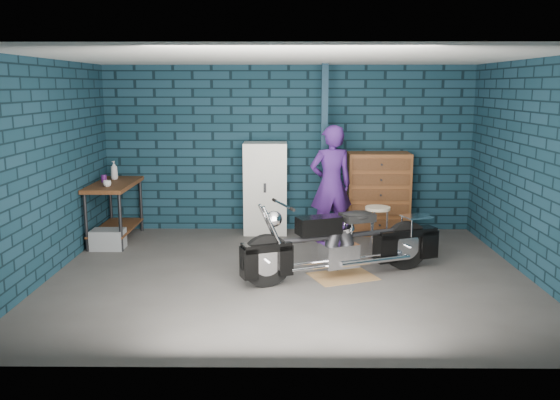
{
  "coord_description": "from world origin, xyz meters",
  "views": [
    {
      "loc": [
        -0.05,
        -7.19,
        2.36
      ],
      "look_at": [
        -0.12,
        0.3,
        0.92
      ],
      "focal_mm": 38.0,
      "sensor_mm": 36.0,
      "label": 1
    }
  ],
  "objects_px": {
    "motorcycle": "(344,238)",
    "shop_stool": "(377,229)",
    "storage_bin": "(108,239)",
    "tool_chest": "(378,193)",
    "person": "(331,185)",
    "locker": "(265,188)",
    "workbench": "(115,212)"
  },
  "relations": [
    {
      "from": "tool_chest",
      "to": "shop_stool",
      "type": "bearing_deg",
      "value": -98.82
    },
    {
      "from": "workbench",
      "to": "locker",
      "type": "bearing_deg",
      "value": 12.27
    },
    {
      "from": "workbench",
      "to": "person",
      "type": "xyz_separation_m",
      "value": [
        3.32,
        -0.1,
        0.44
      ]
    },
    {
      "from": "motorcycle",
      "to": "person",
      "type": "bearing_deg",
      "value": 69.95
    },
    {
      "from": "motorcycle",
      "to": "locker",
      "type": "relative_size",
      "value": 1.54
    },
    {
      "from": "storage_bin",
      "to": "shop_stool",
      "type": "xyz_separation_m",
      "value": [
        3.94,
        -0.07,
        0.18
      ]
    },
    {
      "from": "person",
      "to": "tool_chest",
      "type": "bearing_deg",
      "value": -155.78
    },
    {
      "from": "workbench",
      "to": "storage_bin",
      "type": "relative_size",
      "value": 2.98
    },
    {
      "from": "workbench",
      "to": "storage_bin",
      "type": "height_order",
      "value": "workbench"
    },
    {
      "from": "motorcycle",
      "to": "tool_chest",
      "type": "bearing_deg",
      "value": 49.83
    },
    {
      "from": "person",
      "to": "tool_chest",
      "type": "height_order",
      "value": "person"
    },
    {
      "from": "motorcycle",
      "to": "person",
      "type": "distance_m",
      "value": 1.71
    },
    {
      "from": "shop_stool",
      "to": "locker",
      "type": "bearing_deg",
      "value": 147.0
    },
    {
      "from": "motorcycle",
      "to": "tool_chest",
      "type": "height_order",
      "value": "tool_chest"
    },
    {
      "from": "motorcycle",
      "to": "person",
      "type": "relative_size",
      "value": 1.27
    },
    {
      "from": "motorcycle",
      "to": "shop_stool",
      "type": "height_order",
      "value": "motorcycle"
    },
    {
      "from": "person",
      "to": "locker",
      "type": "bearing_deg",
      "value": -43.64
    },
    {
      "from": "storage_bin",
      "to": "shop_stool",
      "type": "relative_size",
      "value": 0.72
    },
    {
      "from": "person",
      "to": "tool_chest",
      "type": "relative_size",
      "value": 1.37
    },
    {
      "from": "storage_bin",
      "to": "tool_chest",
      "type": "distance_m",
      "value": 4.26
    },
    {
      "from": "shop_stool",
      "to": "person",
      "type": "bearing_deg",
      "value": 143.98
    },
    {
      "from": "tool_chest",
      "to": "motorcycle",
      "type": "bearing_deg",
      "value": -108.72
    },
    {
      "from": "locker",
      "to": "shop_stool",
      "type": "relative_size",
      "value": 2.25
    },
    {
      "from": "locker",
      "to": "shop_stool",
      "type": "xyz_separation_m",
      "value": [
        1.65,
        -1.07,
        -0.41
      ]
    },
    {
      "from": "motorcycle",
      "to": "shop_stool",
      "type": "xyz_separation_m",
      "value": [
        0.6,
        1.19,
        -0.17
      ]
    },
    {
      "from": "workbench",
      "to": "tool_chest",
      "type": "height_order",
      "value": "tool_chest"
    },
    {
      "from": "shop_stool",
      "to": "workbench",
      "type": "bearing_deg",
      "value": 171.79
    },
    {
      "from": "storage_bin",
      "to": "locker",
      "type": "bearing_deg",
      "value": 23.65
    },
    {
      "from": "workbench",
      "to": "shop_stool",
      "type": "relative_size",
      "value": 2.13
    },
    {
      "from": "workbench",
      "to": "storage_bin",
      "type": "xyz_separation_m",
      "value": [
        0.02,
        -0.5,
        -0.31
      ]
    },
    {
      "from": "workbench",
      "to": "motorcycle",
      "type": "bearing_deg",
      "value": -27.71
    },
    {
      "from": "motorcycle",
      "to": "locker",
      "type": "xyz_separation_m",
      "value": [
        -1.05,
        2.27,
        0.24
      ]
    }
  ]
}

